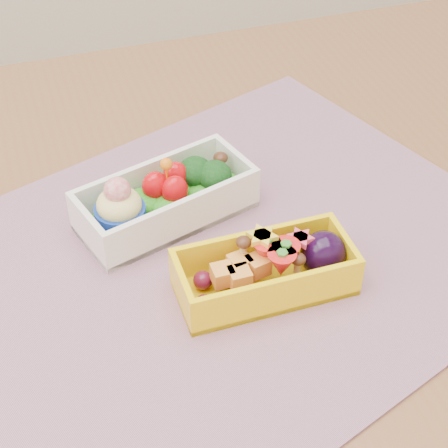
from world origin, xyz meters
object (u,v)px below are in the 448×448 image
object	(u,v)px
table	(171,321)
bento_yellow	(269,270)
bento_white	(165,199)
placemat	(218,261)

from	to	relation	value
table	bento_yellow	bearing A→B (deg)	-46.43
table	bento_yellow	world-z (taller)	bento_yellow
table	bento_white	distance (m)	0.13
bento_white	bento_yellow	bearing A→B (deg)	-79.28
placemat	bento_white	size ratio (longest dim) A/B	2.95
placemat	bento_yellow	xyz separation A→B (m)	(0.03, -0.05, 0.02)
table	placemat	xyz separation A→B (m)	(0.04, -0.03, 0.10)
bento_white	table	bearing A→B (deg)	-121.41
placemat	bento_yellow	bearing A→B (deg)	-56.76
table	bento_yellow	size ratio (longest dim) A/B	7.84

